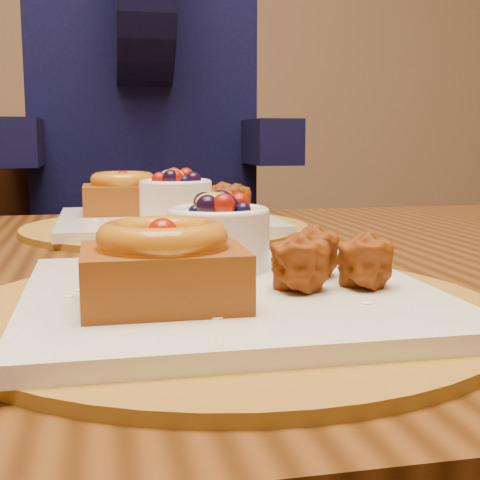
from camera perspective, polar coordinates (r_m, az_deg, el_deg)
name	(u,v)px	position (r m, az deg, el deg)	size (l,w,h in m)	color
dining_table	(189,332)	(0.70, -4.38, -7.87)	(1.60, 0.90, 0.76)	#381D0A
place_setting_near	(225,283)	(0.47, -1.26, -3.71)	(0.38, 0.38, 0.08)	brown
place_setting_far	(164,213)	(0.89, -6.47, 2.31)	(0.38, 0.38, 0.09)	brown
chair_far	(86,301)	(1.59, -13.01, -5.13)	(0.57, 0.57, 0.91)	black
diner	(141,76)	(1.52, -8.48, 13.65)	(0.58, 0.54, 0.95)	black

